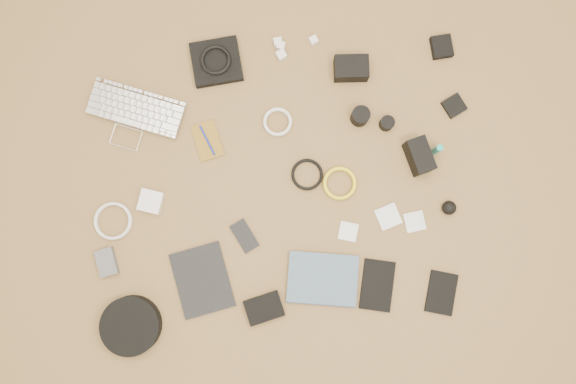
{
  "coord_description": "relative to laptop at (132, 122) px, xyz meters",
  "views": [
    {
      "loc": [
        0.02,
        -0.2,
        2.03
      ],
      "look_at": [
        0.04,
        -0.02,
        0.02
      ],
      "focal_mm": 35.0,
      "sensor_mm": 36.0,
      "label": 1
    }
  ],
  "objects": [
    {
      "name": "drive_case",
      "position": [
        0.4,
        -0.73,
        0.0
      ],
      "size": [
        0.14,
        0.11,
        0.03
      ],
      "primitive_type": "cube",
      "rotation": [
        0.0,
        0.0,
        0.19
      ],
      "color": "black",
      "rests_on": "ground"
    },
    {
      "name": "charger_c",
      "position": [
        0.7,
        0.22,
        -0.0
      ],
      "size": [
        0.04,
        0.04,
        0.03
      ],
      "primitive_type": "cube",
      "rotation": [
        0.0,
        0.0,
        0.36
      ],
      "color": "silver",
      "rests_on": "ground"
    },
    {
      "name": "filter_case_left",
      "position": [
        0.73,
        -0.5,
        -0.01
      ],
      "size": [
        0.08,
        0.08,
        0.01
      ],
      "primitive_type": "cube",
      "rotation": [
        0.0,
        0.0,
        -0.34
      ],
      "color": "silver",
      "rests_on": "ground"
    },
    {
      "name": "dslr_camera",
      "position": [
        0.82,
        0.09,
        0.02
      ],
      "size": [
        0.13,
        0.1,
        0.07
      ],
      "primitive_type": "cube",
      "rotation": [
        0.0,
        0.0,
        -0.1
      ],
      "color": "black",
      "rests_on": "ground"
    },
    {
      "name": "filter_case_right",
      "position": [
        0.98,
        -0.49,
        -0.01
      ],
      "size": [
        0.08,
        0.08,
        0.01
      ],
      "primitive_type": "cube",
      "rotation": [
        0.0,
        0.0,
        0.08
      ],
      "color": "silver",
      "rests_on": "ground"
    },
    {
      "name": "lens_b",
      "position": [
        0.92,
        -0.12,
        0.01
      ],
      "size": [
        0.06,
        0.06,
        0.05
      ],
      "primitive_type": "cylinder",
      "rotation": [
        0.0,
        0.0,
        -0.17
      ],
      "color": "black",
      "rests_on": "ground"
    },
    {
      "name": "tablet",
      "position": [
        0.19,
        -0.6,
        -0.01
      ],
      "size": [
        0.22,
        0.27,
        0.01
      ],
      "primitive_type": "cube",
      "rotation": [
        0.0,
        0.0,
        0.15
      ],
      "color": "black",
      "rests_on": "ground"
    },
    {
      "name": "room_shell",
      "position": [
        0.49,
        -0.31,
        1.24
      ],
      "size": [
        4.04,
        4.04,
        2.58
      ],
      "color": "olive",
      "rests_on": "ground"
    },
    {
      "name": "notebook_black_b",
      "position": [
        1.03,
        -0.76,
        -0.01
      ],
      "size": [
        0.14,
        0.17,
        0.01
      ],
      "primitive_type": "cube",
      "rotation": [
        0.0,
        0.0,
        -0.32
      ],
      "color": "black",
      "rests_on": "ground"
    },
    {
      "name": "power_brick",
      "position": [
        0.04,
        -0.3,
        0.0
      ],
      "size": [
        0.1,
        0.1,
        0.03
      ],
      "primitive_type": "cube",
      "rotation": [
        0.0,
        0.0,
        -0.36
      ],
      "color": "silver",
      "rests_on": "ground"
    },
    {
      "name": "cable_black",
      "position": [
        0.61,
        -0.27,
        -0.01
      ],
      "size": [
        0.13,
        0.13,
        0.01
      ],
      "primitive_type": "torus",
      "rotation": [
        0.0,
        0.0,
        -0.09
      ],
      "color": "black",
      "rests_on": "ground"
    },
    {
      "name": "lens_pouch",
      "position": [
        1.17,
        0.14,
        0.0
      ],
      "size": [
        0.08,
        0.09,
        0.03
      ],
      "primitive_type": "cube",
      "rotation": [
        0.0,
        0.0,
        0.03
      ],
      "color": "black",
      "rests_on": "ground"
    },
    {
      "name": "charger_d",
      "position": [
        0.57,
        0.18,
        0.0
      ],
      "size": [
        0.04,
        0.04,
        0.03
      ],
      "primitive_type": "cube",
      "rotation": [
        0.0,
        0.0,
        0.37
      ],
      "color": "silver",
      "rests_on": "ground"
    },
    {
      "name": "cable_white_b",
      "position": [
        -0.1,
        -0.35,
        -0.01
      ],
      "size": [
        0.18,
        0.18,
        0.01
      ],
      "primitive_type": "torus",
      "rotation": [
        0.0,
        0.0,
        -0.4
      ],
      "color": "silver",
      "rests_on": "ground"
    },
    {
      "name": "lens_a",
      "position": [
        0.83,
        -0.09,
        0.02
      ],
      "size": [
        0.07,
        0.07,
        0.07
      ],
      "primitive_type": "cylinder",
      "rotation": [
        0.0,
        0.0,
        -0.05
      ],
      "color": "black",
      "rests_on": "ground"
    },
    {
      "name": "charger_b",
      "position": [
        0.57,
        0.23,
        0.0
      ],
      "size": [
        0.03,
        0.03,
        0.03
      ],
      "primitive_type": "cube",
      "rotation": [
        0.0,
        0.0,
        0.03
      ],
      "color": "silver",
      "rests_on": "ground"
    },
    {
      "name": "cable_yellow",
      "position": [
        0.72,
        -0.32,
        -0.01
      ],
      "size": [
        0.15,
        0.15,
        0.01
      ],
      "primitive_type": "torus",
      "rotation": [
        0.0,
        0.0,
        0.27
      ],
      "color": "yellow",
      "rests_on": "ground"
    },
    {
      "name": "filter_case_mid",
      "position": [
        0.88,
        -0.46,
        -0.01
      ],
      "size": [
        0.1,
        0.1,
        0.01
      ],
      "primitive_type": "cube",
      "rotation": [
        0.0,
        0.0,
        0.26
      ],
      "color": "silver",
      "rests_on": "ground"
    },
    {
      "name": "notebook_black_a",
      "position": [
        0.81,
        -0.7,
        -0.01
      ],
      "size": [
        0.15,
        0.2,
        0.01
      ],
      "primitive_type": "cube",
      "rotation": [
        0.0,
        0.0,
        -0.26
      ],
      "color": "black",
      "rests_on": "ground"
    },
    {
      "name": "lens_cleaner",
      "position": [
        1.08,
        -0.25,
        0.03
      ],
      "size": [
        0.03,
        0.03,
        0.08
      ],
      "primitive_type": "cylinder",
      "rotation": [
        0.0,
        0.0,
        -0.2
      ],
      "color": "teal",
      "rests_on": "ground"
    },
    {
      "name": "air_blower",
      "position": [
        1.1,
        -0.46,
        0.01
      ],
      "size": [
        0.06,
        0.06,
        0.05
      ],
      "primitive_type": "sphere",
      "rotation": [
        0.0,
        0.0,
        0.09
      ],
      "color": "black",
      "rests_on": "ground"
    },
    {
      "name": "battery_charger",
      "position": [
        -0.14,
        -0.5,
        0.0
      ],
      "size": [
        0.08,
        0.11,
        0.03
      ],
      "primitive_type": "cube",
      "rotation": [
        0.0,
        0.0,
        0.16
      ],
      "color": "#515256",
      "rests_on": "ground"
    },
    {
      "name": "headphone_pouch",
      "position": [
        0.33,
        0.18,
        0.0
      ],
      "size": [
        0.19,
        0.18,
        0.03
      ],
      "primitive_type": "cube",
      "rotation": [
        0.0,
        0.0,
        0.05
      ],
      "color": "black",
      "rests_on": "ground"
    },
    {
      "name": "phone",
      "position": [
        0.36,
        -0.47,
        -0.01
      ],
      "size": [
        0.1,
        0.13,
        0.01
      ],
      "primitive_type": "cube",
      "rotation": [
        0.0,
        0.0,
        0.42
      ],
      "color": "black",
      "rests_on": "ground"
    },
    {
      "name": "pen_blue",
      "position": [
        0.26,
        -0.1,
        -0.0
      ],
      "size": [
        0.05,
        0.12,
        0.01
      ],
      "primitive_type": "cylinder",
      "rotation": [
        1.57,
        0.0,
        0.35
      ],
      "color": "#131F9B",
      "rests_on": "notebook_olive"
    },
    {
      "name": "cable_white_a",
      "position": [
        0.53,
        -0.07,
        -0.01
      ],
      "size": [
        0.11,
        0.11,
        0.01
      ],
      "primitive_type": "torus",
      "rotation": [
        0.0,
        0.0,
        0.03
      ],
      "color": "silver",
      "rests_on": "ground"
    },
    {
      "name": "notebook_olive",
      "position": [
        0.26,
        -0.1,
        -0.01
      ],
      "size": [
        0.11,
        0.15,
        0.01
      ],
      "primitive_type": "cube",
      "rotation": [
        0.0,
        0.0,
        0.19
      ],
      "color": "brown",
      "rests_on": "ground"
    },
    {
      "name": "charger_a",
      "position": [
        0.58,
        0.21,
        -0.0
      ],
      "size": [
        0.04,
        0.04,
        0.03
      ],
      "primitive_type": "cube",
      "rotation": [
        0.0,
        0.0,
        -0.35
      ],
      "color": "silver",
      "rests_on": "ground"
    },
    {
      "name": "paperback",
      "position": [
        0.6,
        -0.74,
        -0.0
      ],
      "size": [
        0.28,
        0.23,
        0.02
      ],
      "primitive_type": "imported",
      "rotation": [
        0.0,
        0.0,
        1.37
      ],
      "color": "#465C76",
      "rests_on": "ground"
    },
    {
      "name": "flash",
      "position": [
        1.02,
        -0.26,
        0.03
      ],
      "size": [
        0.09,
        0.14,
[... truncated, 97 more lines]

